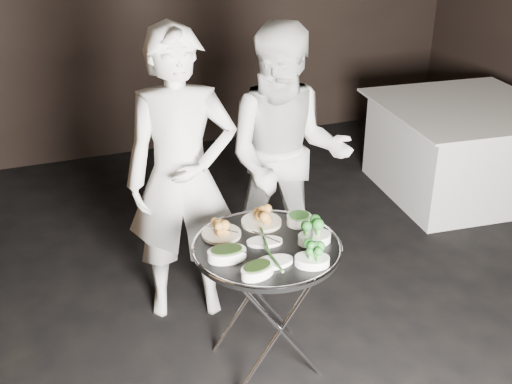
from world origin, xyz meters
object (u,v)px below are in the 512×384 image
object	(u,v)px
serving_tray	(267,247)
dining_table	(461,149)
waiter_right	(286,157)
tray_stand	(266,301)
waiter_left	(182,179)

from	to	relation	value
serving_tray	dining_table	xyz separation A→B (m)	(2.23, 1.37, -0.34)
serving_tray	waiter_right	size ratio (longest dim) A/B	0.45
tray_stand	waiter_right	distance (m)	0.98
serving_tray	tray_stand	bearing A→B (deg)	90.00
waiter_right	dining_table	size ratio (longest dim) A/B	1.26
dining_table	serving_tray	bearing A→B (deg)	-148.48
tray_stand	waiter_right	bearing A→B (deg)	60.64
tray_stand	waiter_left	world-z (taller)	waiter_left
tray_stand	waiter_right	size ratio (longest dim) A/B	0.43
serving_tray	waiter_right	bearing A→B (deg)	60.64
tray_stand	dining_table	bearing A→B (deg)	31.52
waiter_left	dining_table	xyz separation A→B (m)	(2.49, 0.73, -0.48)
tray_stand	waiter_left	bearing A→B (deg)	111.34
waiter_right	serving_tray	bearing A→B (deg)	-96.33
waiter_left	dining_table	distance (m)	2.63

